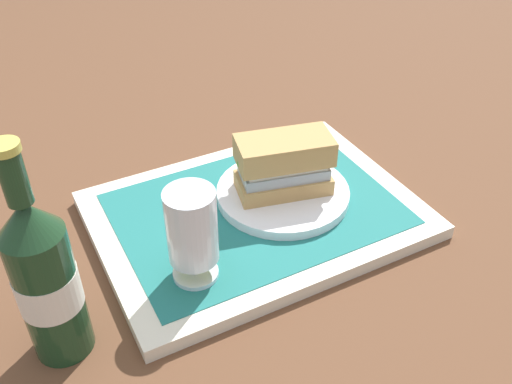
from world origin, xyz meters
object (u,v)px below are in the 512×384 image
at_px(beer_glass, 192,233).
at_px(plate, 283,193).
at_px(beer_bottle, 46,279).
at_px(sandwich, 281,165).

bearing_deg(beer_glass, plate, -153.66).
height_order(plate, beer_glass, beer_glass).
relative_size(plate, beer_bottle, 0.71).
xyz_separation_m(plate, sandwich, (0.00, -0.00, 0.05)).
xyz_separation_m(beer_glass, beer_bottle, (0.16, 0.01, 0.02)).
bearing_deg(sandwich, plate, 180.00).
xyz_separation_m(sandwich, beer_bottle, (0.33, 0.10, 0.03)).
relative_size(plate, sandwich, 1.35).
distance_m(sandwich, beer_glass, 0.19).
distance_m(sandwich, beer_bottle, 0.35).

